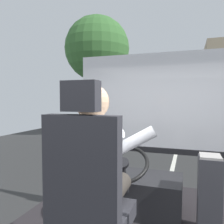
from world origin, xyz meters
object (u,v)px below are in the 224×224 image
Objects in this scene: steering_console at (132,191)px; fare_box at (209,195)px; driver_seat at (89,202)px; bus_driver at (95,163)px.

steering_console is 1.47× the size of fare_box.
steering_console is at bearing 90.00° from driver_seat.
driver_seat is 1.84× the size of fare_box.
driver_seat is 1.22m from steering_console.
fare_box is at bearing 50.11° from driver_seat.
steering_console is (0.00, 1.05, -0.61)m from bus_driver.
driver_seat is 0.25m from bus_driver.
bus_driver is 1.22m from steering_console.
bus_driver is (-0.00, 0.10, 0.23)m from driver_seat.
steering_console is at bearing 165.55° from fare_box.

